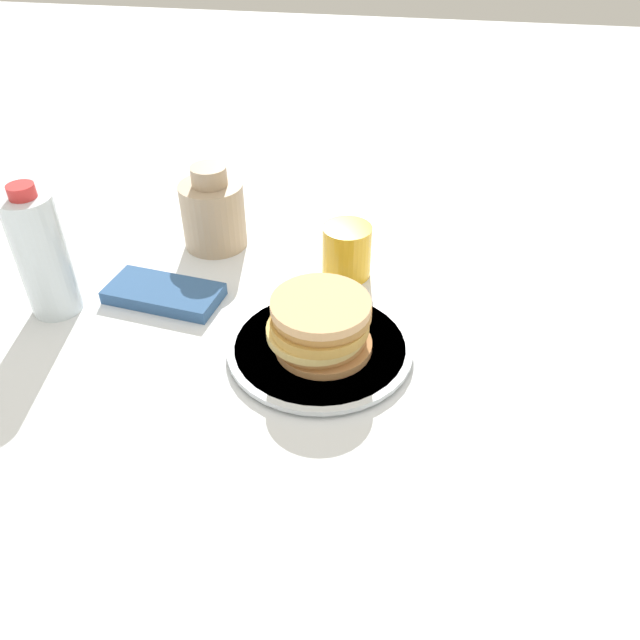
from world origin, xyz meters
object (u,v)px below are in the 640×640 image
(pancake_stack, at_px, (320,324))
(cream_jug, at_px, (213,212))
(juice_glass, at_px, (347,251))
(plate, at_px, (320,347))
(water_bottle_near, at_px, (42,255))

(pancake_stack, bearing_deg, cream_jug, 131.73)
(pancake_stack, height_order, cream_jug, cream_jug)
(pancake_stack, height_order, juice_glass, pancake_stack)
(plate, relative_size, cream_jug, 1.79)
(cream_jug, distance_m, water_bottle_near, 0.28)
(cream_jug, xyz_separation_m, water_bottle_near, (-0.18, -0.22, 0.03))
(pancake_stack, relative_size, water_bottle_near, 0.71)
(plate, xyz_separation_m, juice_glass, (0.01, 0.19, 0.04))
(pancake_stack, relative_size, juice_glass, 1.67)
(pancake_stack, bearing_deg, water_bottle_near, 175.32)
(plate, distance_m, pancake_stack, 0.04)
(plate, bearing_deg, juice_glass, 87.49)
(plate, xyz_separation_m, water_bottle_near, (-0.40, 0.03, 0.09))
(cream_jug, bearing_deg, pancake_stack, -48.27)
(juice_glass, distance_m, cream_jug, 0.24)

